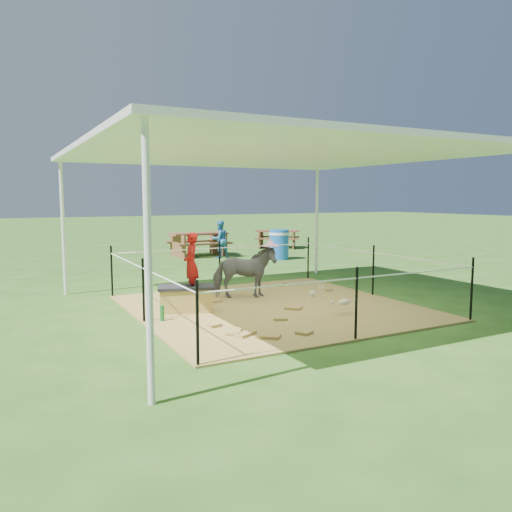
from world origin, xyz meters
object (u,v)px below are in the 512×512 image
straw_bale (186,300)px  distant_person (220,239)px  picnic_table_near (198,244)px  pony (244,272)px  foal (344,301)px  picnic_table_far (277,239)px  woman (191,258)px  green_bottle (162,313)px  trash_barrel (279,245)px

straw_bale → distant_person: distant_person is taller
picnic_table_near → distant_person: distant_person is taller
distant_person → pony: bearing=61.5°
foal → picnic_table_far: (4.65, 10.09, 0.09)m
woman → picnic_table_near: 8.21m
green_bottle → pony: size_ratio=0.20×
green_bottle → trash_barrel: size_ratio=0.26×
distant_person → green_bottle: bearing=51.5°
picnic_table_near → picnic_table_far: (3.65, 1.10, -0.05)m
straw_bale → woman: 0.71m
straw_bale → woman: size_ratio=0.83×
woman → distant_person: 7.66m
pony → straw_bale: bearing=132.4°
green_bottle → foal: (2.75, -0.95, 0.10)m
picnic_table_near → picnic_table_far: size_ratio=1.13×
green_bottle → foal: foal is taller
straw_bale → green_bottle: (-0.55, -0.45, -0.07)m
woman → picnic_table_far: bearing=159.4°
picnic_table_near → picnic_table_far: picnic_table_near is taller
straw_bale → picnic_table_far: 11.06m
woman → pony: woman is taller
straw_bale → green_bottle: 0.71m
green_bottle → picnic_table_near: (3.74, 8.04, 0.24)m
pony → distant_person: 6.66m
green_bottle → trash_barrel: 8.23m
straw_bale → foal: 2.60m
woman → trash_barrel: woman is taller
green_bottle → picnic_table_near: picnic_table_near is taller
foal → trash_barrel: trash_barrel is taller
straw_bale → picnic_table_near: bearing=67.2°
foal → pony: bearing=97.3°
foal → picnic_table_far: bearing=48.9°
woman → foal: 2.61m
foal → picnic_table_near: picnic_table_near is taller
pony → picnic_table_near: pony is taller
woman → pony: 1.42m
trash_barrel → foal: bearing=-112.4°
trash_barrel → picnic_table_near: 2.77m
woman → straw_bale: bearing=-72.8°
green_bottle → foal: size_ratio=0.30×
woman → trash_barrel: size_ratio=1.11×
straw_bale → pony: 1.48m
trash_barrel → distant_person: (-1.46, 1.25, 0.13)m
pony → foal: (0.85, -1.93, -0.27)m
pony → foal: 2.13m
straw_bale → picnic_table_near: picnic_table_near is taller
woman → distant_person: (3.51, 6.80, -0.33)m
pony → foal: bearing=-135.6°
green_bottle → distant_person: distant_person is taller
green_bottle → pony: bearing=27.4°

